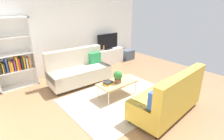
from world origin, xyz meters
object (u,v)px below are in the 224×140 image
object	(u,v)px
tv_console	(108,57)
vase_1	(99,49)
bottle_0	(104,48)
couch_beige	(79,70)
coffee_table	(117,83)
potted_plant	(118,76)
bookshelf	(14,58)
vase_0	(95,50)
tv	(108,42)
couch_green	(168,98)
table_book_0	(108,84)
storage_trunk	(128,55)

from	to	relation	value
tv_console	vase_1	size ratio (longest dim) A/B	10.69
vase_1	bottle_0	size ratio (longest dim) A/B	0.64
couch_beige	coffee_table	world-z (taller)	couch_beige
bottle_0	potted_plant	bearing A→B (deg)	-119.26
couch_beige	potted_plant	size ratio (longest dim) A/B	5.69
vase_1	bookshelf	bearing A→B (deg)	-179.45
vase_0	vase_1	size ratio (longest dim) A/B	1.03
tv	vase_1	distance (m)	0.46
vase_0	bottle_0	world-z (taller)	bottle_0
bookshelf	potted_plant	size ratio (longest dim) A/B	6.16
couch_green	potted_plant	bearing A→B (deg)	97.80
vase_0	potted_plant	bearing A→B (deg)	-111.62
tv	table_book_0	world-z (taller)	tv
couch_green	coffee_table	size ratio (longest dim) A/B	1.78
coffee_table	bookshelf	distance (m)	3.14
couch_green	bookshelf	bearing A→B (deg)	116.36
tv	bookshelf	world-z (taller)	bookshelf
bottle_0	coffee_table	bearing A→B (deg)	-119.41
couch_green	table_book_0	distance (m)	1.59
couch_beige	potted_plant	bearing A→B (deg)	107.29
tv_console	vase_0	bearing A→B (deg)	175.07
bottle_0	tv_console	bearing A→B (deg)	9.84
couch_green	potted_plant	size ratio (longest dim) A/B	5.75
couch_green	vase_0	world-z (taller)	couch_green
tv	potted_plant	xyz separation A→B (m)	(-1.55, -2.37, -0.35)
couch_green	tv_console	xyz separation A→B (m)	(1.24, 3.78, -0.12)
couch_green	storage_trunk	size ratio (longest dim) A/B	3.77
bookshelf	table_book_0	distance (m)	2.92
couch_beige	potted_plant	world-z (taller)	couch_beige
table_book_0	storage_trunk	bearing A→B (deg)	37.00
coffee_table	tv	bearing A→B (deg)	56.68
couch_green	couch_beige	bearing A→B (deg)	98.95
couch_green	bottle_0	xyz separation A→B (m)	(1.01, 3.74, 0.30)
couch_green	bottle_0	size ratio (longest dim) A/B	9.56
bookshelf	bottle_0	size ratio (longest dim) A/B	10.24
tv	storage_trunk	world-z (taller)	tv
storage_trunk	vase_0	size ratio (longest dim) A/B	3.84
tv	table_book_0	xyz separation A→B (m)	(-1.81, -2.28, -0.51)
storage_trunk	vase_0	distance (m)	1.75
tv_console	vase_1	bearing A→B (deg)	172.59
table_book_0	potted_plant	bearing A→B (deg)	-18.61
couch_beige	storage_trunk	size ratio (longest dim) A/B	3.73
couch_beige	vase_0	distance (m)	1.68
tv	potted_plant	bearing A→B (deg)	-123.14
potted_plant	tv	bearing A→B (deg)	56.86
couch_green	potted_plant	world-z (taller)	couch_green
vase_0	storage_trunk	bearing A→B (deg)	-5.10
vase_1	bottle_0	bearing A→B (deg)	-30.30
storage_trunk	bottle_0	bearing A→B (deg)	177.42
coffee_table	table_book_0	distance (m)	0.29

